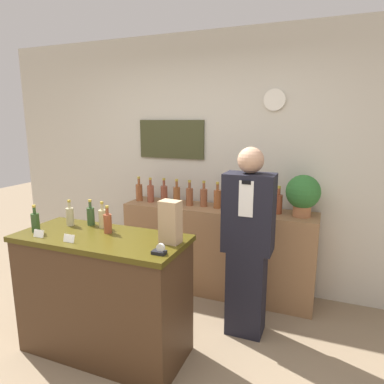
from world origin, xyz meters
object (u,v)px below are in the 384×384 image
object	(u,v)px
shopkeeper	(248,244)
paper_bag	(170,222)
tape_dispenser	(160,251)
potted_plant	(303,193)

from	to	relation	value
shopkeeper	paper_bag	distance (m)	0.79
tape_dispenser	potted_plant	bearing A→B (deg)	61.38
shopkeeper	tape_dispenser	bearing A→B (deg)	-116.08
paper_bag	shopkeeper	bearing A→B (deg)	54.74
shopkeeper	tape_dispenser	world-z (taller)	shopkeeper
potted_plant	paper_bag	distance (m)	1.43
potted_plant	paper_bag	xyz separation A→B (m)	(-0.79, -1.19, -0.03)
shopkeeper	potted_plant	size ratio (longest dim) A/B	4.08
tape_dispenser	paper_bag	bearing A→B (deg)	96.39
potted_plant	paper_bag	world-z (taller)	potted_plant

